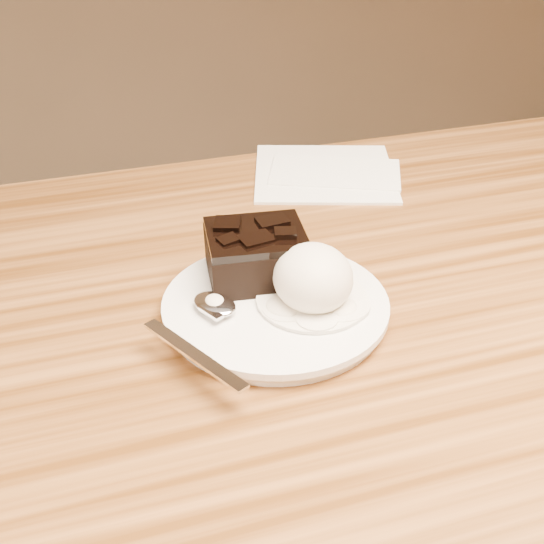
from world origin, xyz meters
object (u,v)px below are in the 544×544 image
object	(u,v)px
spoon	(215,306)
ice_cream_scoop	(313,278)
napkin	(324,172)
plate	(275,308)
brownie	(256,257)

from	to	relation	value
spoon	ice_cream_scoop	bearing A→B (deg)	-35.85
ice_cream_scoop	napkin	distance (m)	0.31
plate	brownie	size ratio (longest dim) A/B	2.29
plate	spoon	size ratio (longest dim) A/B	1.16
ice_cream_scoop	spoon	size ratio (longest dim) A/B	0.43
brownie	ice_cream_scoop	world-z (taller)	ice_cream_scoop
plate	napkin	bearing A→B (deg)	60.58
brownie	spoon	world-z (taller)	brownie
ice_cream_scoop	napkin	world-z (taller)	ice_cream_scoop
ice_cream_scoop	napkin	xyz separation A→B (m)	(0.12, 0.28, -0.04)
brownie	ice_cream_scoop	distance (m)	0.06
spoon	napkin	size ratio (longest dim) A/B	1.01
napkin	spoon	bearing A→B (deg)	-127.63
plate	ice_cream_scoop	xyz separation A→B (m)	(0.03, -0.01, 0.03)
brownie	ice_cream_scoop	size ratio (longest dim) A/B	1.19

